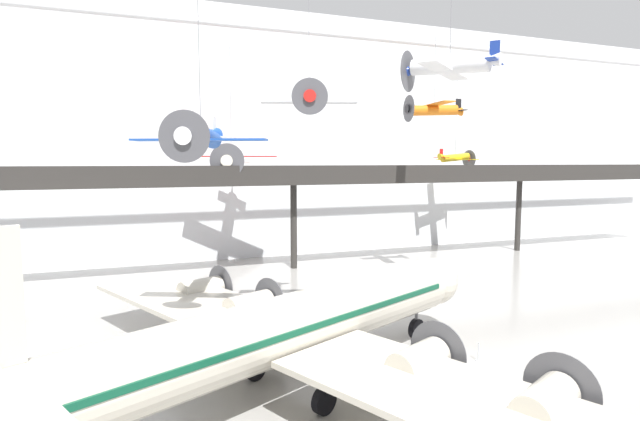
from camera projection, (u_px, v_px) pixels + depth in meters
name	position (u px, v px, depth m)	size (l,w,h in m)	color
ground_plane	(450.00, 369.00, 27.49)	(260.00, 260.00, 0.00)	#9E9B96
hangar_back_wall	(271.00, 136.00, 60.43)	(140.00, 3.00, 29.08)	silver
mezzanine_walkway	(296.00, 182.00, 51.85)	(110.00, 3.20, 11.03)	#2D2B28
ceiling_truss_beam	(308.00, 32.00, 47.02)	(120.00, 0.60, 0.60)	silver
airliner_silver_main	(280.00, 331.00, 23.79)	(28.74, 33.87, 9.46)	beige
suspended_plane_yellow_lowwing	(455.00, 158.00, 62.09)	(5.29, 6.45, 12.42)	yellow
suspended_plane_red_highwing	(232.00, 162.00, 51.39)	(9.37, 7.93, 13.16)	red
suspended_plane_orange_highwing	(434.00, 110.00, 47.86)	(5.88, 7.19, 8.09)	orange
suspended_plane_blue_trainer	(201.00, 135.00, 25.45)	(6.69, 5.86, 11.71)	#1E4CAD
suspended_plane_silver_racer	(309.00, 99.00, 33.37)	(6.40, 5.45, 8.88)	silver
suspended_plane_white_twin	(450.00, 66.00, 29.08)	(6.06, 5.76, 7.62)	silver
stanchion_barrier	(478.00, 355.00, 28.69)	(0.36, 0.36, 1.08)	#B2B5BA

